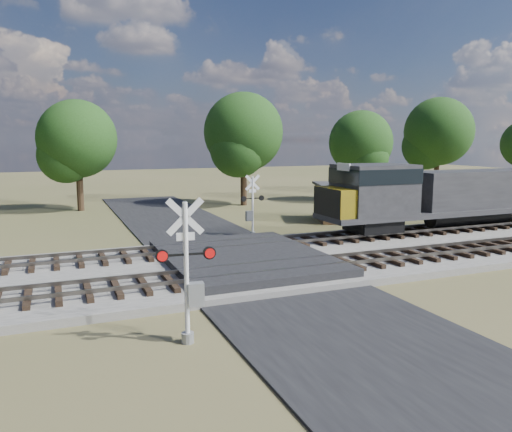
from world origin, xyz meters
name	(u,v)px	position (x,y,z in m)	size (l,w,h in m)	color
ground	(248,269)	(0.00, 0.00, 0.00)	(160.00, 160.00, 0.00)	#494D29
ballast_bed	(417,246)	(10.00, 0.50, 0.15)	(140.00, 10.00, 0.30)	gray
road	(248,268)	(0.00, 0.00, 0.04)	(7.00, 60.00, 0.08)	black
crossing_panel	(244,260)	(0.00, 0.50, 0.32)	(7.00, 9.00, 0.62)	#262628
track_near	(330,264)	(3.12, -2.00, 0.41)	(140.00, 2.60, 0.33)	black
track_far	(282,242)	(3.12, 3.00, 0.41)	(140.00, 2.60, 0.33)	black
crossing_signal_near	(190,284)	(-4.54, -7.10, 1.75)	(1.70, 0.39, 4.22)	silver
crossing_signal_far	(251,211)	(3.03, 7.10, 1.56)	(1.51, 0.33, 3.75)	silver
equipment_shed	(344,202)	(11.44, 10.16, 1.38)	(5.09, 5.09, 2.72)	#492C1F
treeline	(197,132)	(3.88, 21.74, 6.49)	(81.28, 10.58, 11.92)	black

